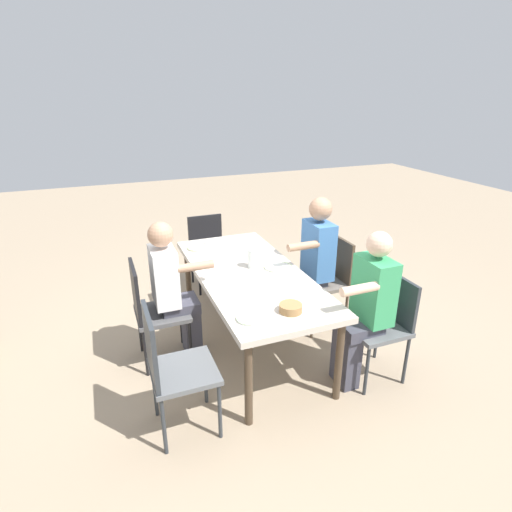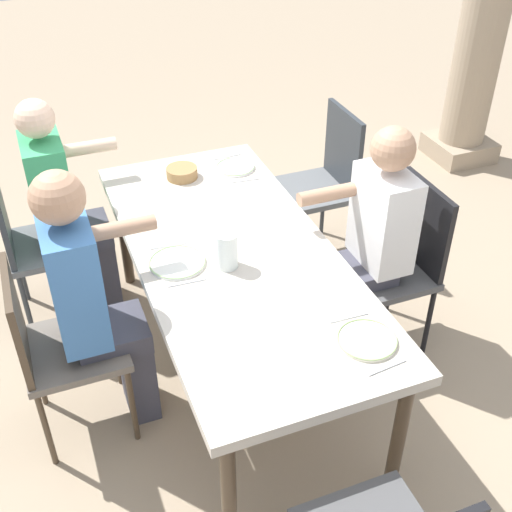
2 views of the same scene
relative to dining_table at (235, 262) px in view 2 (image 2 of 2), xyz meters
The scene contains 20 objects.
ground_plane 0.69m from the dining_table, ahead, with size 16.00×16.00×0.00m, color gray.
dining_table is the anchor object (origin of this frame).
chair_west_north 1.19m from the dining_table, 132.55° to the left, with size 0.44×0.44×0.97m.
chair_west_south 1.19m from the dining_table, 132.80° to the right, with size 0.44×0.44×0.88m.
chair_mid_north 0.89m from the dining_table, 85.00° to the left, with size 0.44×0.44×0.94m.
chair_mid_south 0.88m from the dining_table, 84.97° to the right, with size 0.44×0.44×0.92m.
diner_woman_green 1.04m from the dining_table, 140.40° to the right, with size 0.35×0.49×1.30m.
diner_man_white 0.68m from the dining_table, 83.82° to the left, with size 0.35×0.49×1.28m.
diner_guest_third 0.67m from the dining_table, 83.73° to the right, with size 0.35×0.50×1.35m.
plate_0 0.81m from the dining_table, 159.79° to the left, with size 0.22×0.22×0.02m.
fork_0 0.95m from the dining_table, 162.93° to the left, with size 0.02×0.17×0.01m, color silver.
spoon_0 0.67m from the dining_table, 155.33° to the left, with size 0.02×0.17×0.01m, color silver.
plate_1 0.28m from the dining_table, 90.62° to the right, with size 0.26×0.26×0.02m.
fork_1 0.32m from the dining_table, 119.23° to the right, with size 0.02×0.17×0.01m, color silver.
spoon_1 0.32m from the dining_table, 61.72° to the right, with size 0.02×0.17×0.01m, color silver.
plate_2 0.81m from the dining_table, 20.04° to the left, with size 0.24×0.24×0.02m.
fork_2 0.67m from the dining_table, 24.46° to the left, with size 0.02×0.17×0.01m, color silver.
spoon_2 0.95m from the dining_table, 16.93° to the left, with size 0.02×0.17×0.01m, color silver.
water_pitcher 0.18m from the dining_table, 35.65° to the right, with size 0.10×0.10×0.17m.
bread_basket 0.77m from the dining_table, behind, with size 0.17×0.17×0.06m, color #9E7547.
Camera 2 is at (2.33, -0.80, 2.51)m, focal length 45.75 mm.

